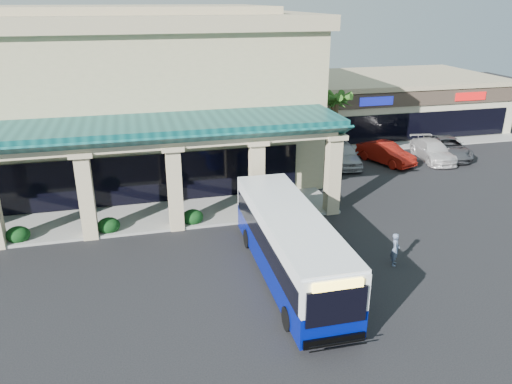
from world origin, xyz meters
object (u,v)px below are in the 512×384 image
object	(u,v)px
car_silver	(343,154)
car_gray	(447,147)
car_red	(433,151)
transit_bus	(290,246)
pedestrian	(395,249)
car_white	(386,153)

from	to	relation	value
car_silver	car_gray	xyz separation A→B (m)	(8.91, -0.08, -0.09)
car_silver	car_red	xyz separation A→B (m)	(7.28, -0.60, -0.11)
transit_bus	pedestrian	size ratio (longest dim) A/B	6.91
transit_bus	car_red	bearing A→B (deg)	41.48
pedestrian	car_red	world-z (taller)	pedestrian
pedestrian	car_silver	world-z (taller)	car_silver
pedestrian	car_white	world-z (taller)	pedestrian
transit_bus	car_red	distance (m)	21.40
car_silver	car_red	bearing A→B (deg)	2.84
transit_bus	car_gray	world-z (taller)	transit_bus
car_gray	pedestrian	bearing A→B (deg)	-116.99
car_red	car_gray	size ratio (longest dim) A/B	0.93
car_gray	car_white	bearing A→B (deg)	-162.81
car_white	car_gray	bearing A→B (deg)	-17.41
pedestrian	car_white	xyz separation A→B (m)	(7.08, 14.33, -0.02)
transit_bus	pedestrian	xyz separation A→B (m)	(5.17, -0.14, -0.75)
car_silver	car_gray	distance (m)	8.91
car_gray	transit_bus	bearing A→B (deg)	-127.03
car_red	car_silver	bearing A→B (deg)	-176.83
pedestrian	car_red	distance (m)	17.91
pedestrian	car_silver	distance (m)	15.21
car_silver	car_red	world-z (taller)	car_silver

